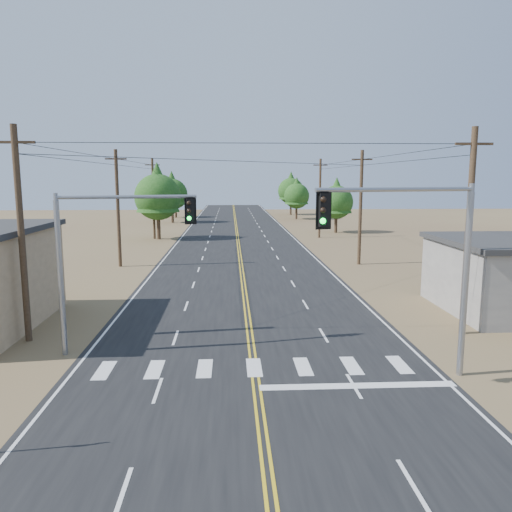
{
  "coord_description": "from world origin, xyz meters",
  "views": [
    {
      "loc": [
        -0.92,
        -11.25,
        7.64
      ],
      "look_at": [
        0.44,
        15.0,
        3.5
      ],
      "focal_mm": 35.0,
      "sensor_mm": 36.0,
      "label": 1
    }
  ],
  "objects": [
    {
      "name": "ground",
      "position": [
        0.0,
        0.0,
        0.0
      ],
      "size": [
        220.0,
        220.0,
        0.0
      ],
      "primitive_type": "plane",
      "color": "olive",
      "rests_on": "ground"
    },
    {
      "name": "utility_pole_left_near",
      "position": [
        -10.5,
        12.0,
        5.12
      ],
      "size": [
        1.8,
        0.3,
        10.0
      ],
      "color": "#4C3826",
      "rests_on": "ground"
    },
    {
      "name": "road",
      "position": [
        0.0,
        30.0,
        0.01
      ],
      "size": [
        15.0,
        200.0,
        0.02
      ],
      "primitive_type": "cube",
      "color": "black",
      "rests_on": "ground"
    },
    {
      "name": "tree_left_far",
      "position": [
        -11.41,
        86.04,
        4.19
      ],
      "size": [
        4.12,
        4.12,
        6.86
      ],
      "color": "#3F2D1E",
      "rests_on": "ground"
    },
    {
      "name": "utility_pole_right_far",
      "position": [
        10.5,
        52.0,
        5.12
      ],
      "size": [
        1.8,
        0.3,
        10.0
      ],
      "color": "#4C3826",
      "rests_on": "ground"
    },
    {
      "name": "tree_right_near",
      "position": [
        13.9,
        57.87,
        4.73
      ],
      "size": [
        4.64,
        4.64,
        7.74
      ],
      "color": "#3F2D1E",
      "rests_on": "ground"
    },
    {
      "name": "signal_mast_left",
      "position": [
        -6.48,
        10.34,
        4.76
      ],
      "size": [
        5.88,
        1.4,
        7.01
      ],
      "rotation": [
        0.0,
        0.0,
        0.2
      ],
      "color": "gray",
      "rests_on": "ground"
    },
    {
      "name": "utility_pole_left_mid",
      "position": [
        -10.5,
        32.0,
        5.12
      ],
      "size": [
        1.8,
        0.3,
        10.0
      ],
      "color": "#4C3826",
      "rests_on": "ground"
    },
    {
      "name": "utility_pole_right_mid",
      "position": [
        10.5,
        32.0,
        5.12
      ],
      "size": [
        1.8,
        0.3,
        10.0
      ],
      "color": "#4C3826",
      "rests_on": "ground"
    },
    {
      "name": "tree_left_mid",
      "position": [
        -10.79,
        74.83,
        5.39
      ],
      "size": [
        5.28,
        5.28,
        8.81
      ],
      "color": "#3F2D1E",
      "rests_on": "ground"
    },
    {
      "name": "tree_right_mid",
      "position": [
        11.39,
        80.94,
        4.77
      ],
      "size": [
        4.68,
        4.68,
        7.79
      ],
      "color": "#3F2D1E",
      "rests_on": "ground"
    },
    {
      "name": "utility_pole_right_near",
      "position": [
        10.5,
        12.0,
        5.12
      ],
      "size": [
        1.8,
        0.3,
        10.0
      ],
      "color": "#4C3826",
      "rests_on": "ground"
    },
    {
      "name": "tree_right_far",
      "position": [
        11.71,
        92.35,
        5.47
      ],
      "size": [
        5.36,
        5.36,
        8.94
      ],
      "color": "#3F2D1E",
      "rests_on": "ground"
    },
    {
      "name": "utility_pole_left_far",
      "position": [
        -10.5,
        52.0,
        5.12
      ],
      "size": [
        1.8,
        0.3,
        10.0
      ],
      "color": "#4C3826",
      "rests_on": "ground"
    },
    {
      "name": "signal_mast_right",
      "position": [
        6.21,
        6.41,
        5.04
      ],
      "size": [
        6.22,
        1.87,
        7.43
      ],
      "rotation": [
        0.0,
        0.0,
        0.25
      ],
      "color": "gray",
      "rests_on": "ground"
    },
    {
      "name": "tree_left_near",
      "position": [
        -9.87,
        51.46,
        5.85
      ],
      "size": [
        5.74,
        5.74,
        9.56
      ],
      "color": "#3F2D1E",
      "rests_on": "ground"
    }
  ]
}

